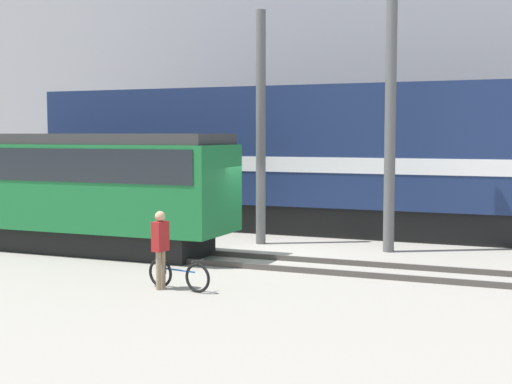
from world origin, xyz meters
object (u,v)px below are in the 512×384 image
freight_locomotive (326,157)px  utility_pole_left (261,128)px  person (160,242)px  utility_pole_center (391,102)px  bicycle (179,275)px  streetcar (42,183)px

freight_locomotive → utility_pole_left: (-1.09, -3.24, 0.96)m
person → utility_pole_center: (3.56, 6.86, 3.26)m
utility_pole_left → utility_pole_center: bearing=-0.0°
freight_locomotive → utility_pole_left: utility_pole_left is taller
utility_pole_center → utility_pole_left: bearing=180.0°
bicycle → utility_pole_center: bearing=65.0°
freight_locomotive → bicycle: 10.28m
bicycle → person: person is taller
freight_locomotive → utility_pole_center: bearing=-48.3°
person → streetcar: bearing=149.3°
bicycle → utility_pole_center: size_ratio=0.19×
utility_pole_left → utility_pole_center: (3.98, -0.00, 0.74)m
streetcar → person: 7.15m
freight_locomotive → streetcar: size_ratio=1.75×
bicycle → utility_pole_center: utility_pole_center is taller
person → utility_pole_center: size_ratio=0.20×
utility_pole_left → utility_pole_center: 4.05m
person → bicycle: bearing=11.9°
person → utility_pole_left: utility_pole_left is taller
bicycle → person: size_ratio=0.96×
freight_locomotive → streetcar: bearing=-136.3°
utility_pole_center → person: bearing=-117.4°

